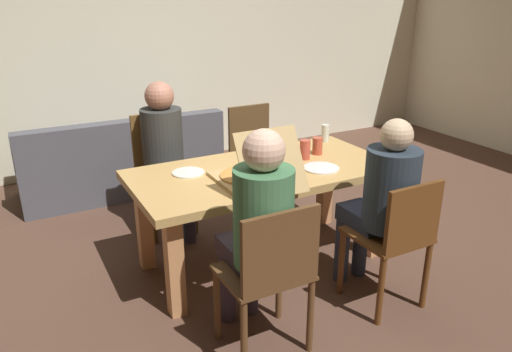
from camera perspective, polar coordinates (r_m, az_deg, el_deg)
The scene contains 17 objects.
ground_plane at distance 3.72m, azimuth 0.74°, elevation -9.70°, with size 20.00×20.00×0.00m, color brown.
back_wall at distance 5.67m, azimuth -12.73°, elevation 16.17°, with size 7.93×0.12×2.96m, color beige.
dining_table at distance 3.45m, azimuth 0.79°, elevation -0.85°, with size 1.82×0.90×0.72m.
chair_0 at distance 4.12m, azimuth -10.97°, elevation 0.90°, with size 0.40×0.45×0.95m.
person_0 at distance 3.92m, azimuth -10.53°, elevation 3.32°, with size 0.32×0.52×1.24m.
chair_1 at distance 3.09m, azimuth 15.98°, elevation -6.82°, with size 0.42×0.43×0.87m.
person_1 at distance 3.10m, azimuth 14.53°, elevation -2.28°, with size 0.32×0.53×1.20m.
chair_2 at distance 2.59m, azimuth 1.75°, elevation -11.07°, with size 0.46×0.39×0.90m.
person_2 at distance 2.59m, azimuth 0.27°, elevation -5.44°, with size 0.31×0.51×1.26m.
chair_3 at distance 4.44m, azimuth -0.21°, elevation 2.98°, with size 0.42×0.42×0.92m.
pizza_box_0 at distance 3.15m, azimuth -0.42°, elevation 0.19°, with size 0.42×0.62×0.39m.
plate_0 at distance 3.35m, azimuth -7.88°, elevation 0.38°, with size 0.22×0.22×0.01m.
plate_1 at distance 3.43m, azimuth 7.57°, elevation 0.91°, with size 0.25×0.25×0.01m.
drinking_glass_0 at distance 3.60m, azimuth 5.71°, elevation 3.07°, with size 0.08×0.08×0.14m, color #BC4735.
drinking_glass_1 at distance 3.73m, azimuth 7.15°, elevation 3.49°, with size 0.08×0.08×0.13m, color #B94A32.
drinking_glass_2 at distance 4.06m, azimuth 8.06°, elevation 4.96°, with size 0.06×0.06×0.14m, color silver.
couch at distance 5.03m, azimuth -15.28°, elevation 1.45°, with size 1.91×0.76×0.77m.
Camera 1 is at (-1.56, -2.80, 1.88)m, focal length 34.42 mm.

